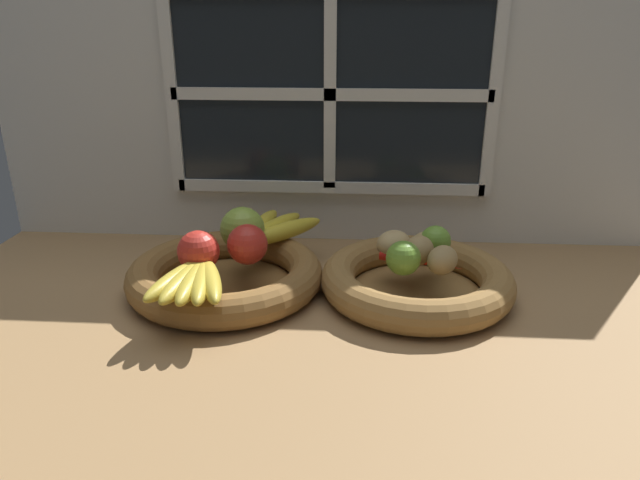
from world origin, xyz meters
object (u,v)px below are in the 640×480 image
object	(u,v)px
fruit_bowl_right	(416,281)
apple_red_right	(247,244)
potato_large	(418,251)
fruit_bowl_left	(226,275)
banana_bunch_back	(271,229)
chili_pepper	(421,262)
banana_bunch_front	(194,279)
pear_brown	(247,230)
potato_back	(428,243)
lime_near	(403,258)
potato_oblong	(394,244)
lime_far	(435,241)
apple_green_back	(242,229)
apple_red_front	(199,251)
potato_small	(442,260)

from	to	relation	value
fruit_bowl_right	apple_red_right	size ratio (longest dim) A/B	4.78
apple_red_right	potato_large	xyz separation A→B (cm)	(28.90, 1.47, -0.94)
fruit_bowl_left	banana_bunch_back	distance (cm)	13.97
chili_pepper	banana_bunch_front	bearing A→B (deg)	-140.81
pear_brown	potato_back	distance (cm)	32.36
fruit_bowl_right	lime_near	world-z (taller)	lime_near
fruit_bowl_right	potato_oblong	size ratio (longest dim) A/B	5.13
apple_red_right	lime_far	size ratio (longest dim) A/B	1.28
apple_green_back	apple_red_front	bearing A→B (deg)	-118.94
pear_brown	potato_large	size ratio (longest dim) A/B	1.25
fruit_bowl_left	pear_brown	world-z (taller)	pear_brown
apple_green_back	banana_bunch_front	world-z (taller)	apple_green_back
fruit_bowl_left	chili_pepper	bearing A→B (deg)	-1.85
apple_red_front	potato_oblong	world-z (taller)	apple_red_front
potato_small	chili_pepper	world-z (taller)	potato_small
apple_red_front	potato_back	world-z (taller)	apple_red_front
banana_bunch_back	lime_far	xyz separation A→B (cm)	(30.07, -7.06, 1.09)
pear_brown	potato_oblong	distance (cm)	26.21
fruit_bowl_right	apple_green_back	xyz separation A→B (cm)	(-30.91, 4.63, 7.08)
potato_large	chili_pepper	bearing A→B (deg)	-72.83
apple_red_front	lime_far	bearing A→B (deg)	13.38
lime_near	apple_green_back	bearing A→B (deg)	162.36
apple_green_back	lime_near	distance (cm)	29.46
potato_back	banana_bunch_back	bearing A→B (deg)	167.38
potato_small	banana_bunch_back	bearing A→B (deg)	153.80
apple_red_front	potato_large	size ratio (longest dim) A/B	1.14
potato_large	lime_far	size ratio (longest dim) A/B	1.12
banana_bunch_back	lime_far	distance (cm)	30.91
fruit_bowl_left	potato_small	world-z (taller)	potato_small
apple_green_back	potato_back	distance (cm)	33.18
pear_brown	lime_near	xyz separation A→B (cm)	(27.24, -9.04, -0.94)
pear_brown	banana_bunch_back	xyz separation A→B (cm)	(3.37, 6.60, -2.17)
chili_pepper	lime_near	bearing A→B (deg)	-112.58
chili_pepper	potato_oblong	bearing A→B (deg)	158.26
pear_brown	apple_red_front	bearing A→B (deg)	-122.13
lime_near	banana_bunch_front	bearing A→B (deg)	-166.83
potato_back	lime_near	size ratio (longest dim) A/B	1.28
apple_red_right	potato_back	bearing A→B (deg)	11.52
pear_brown	potato_oblong	xyz separation A→B (cm)	(26.12, -1.65, -1.42)
potato_large	lime_near	bearing A→B (deg)	-123.69
apple_green_back	potato_small	size ratio (longest dim) A/B	1.26
apple_red_right	pear_brown	size ratio (longest dim) A/B	0.91
potato_back	pear_brown	bearing A→B (deg)	-179.78
fruit_bowl_right	potato_oblong	bearing A→B (deg)	142.13
lime_far	lime_near	bearing A→B (deg)	-125.84
fruit_bowl_left	potato_back	bearing A→B (deg)	7.80
fruit_bowl_right	pear_brown	distance (cm)	31.24
apple_red_right	banana_bunch_front	distance (cm)	12.44
fruit_bowl_left	lime_far	size ratio (longest dim) A/B	6.32
potato_oblong	lime_far	world-z (taller)	lime_far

